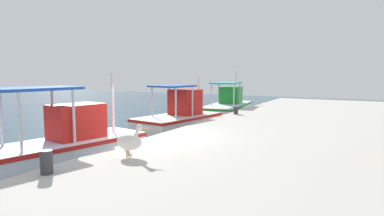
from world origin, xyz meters
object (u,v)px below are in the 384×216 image
object	(u,v)px
fishing_boat_fourth	(228,106)
mooring_bollard_fourth	(236,110)
fishing_boat_second	(59,147)
fishing_boat_third	(179,117)
mooring_bollard_third	(46,162)
pelican	(129,141)

from	to	relation	value
fishing_boat_fourth	mooring_bollard_fourth	world-z (taller)	fishing_boat_fourth
fishing_boat_second	mooring_bollard_fourth	size ratio (longest dim) A/B	16.23
fishing_boat_fourth	mooring_bollard_fourth	distance (m)	5.52
fishing_boat_second	fishing_boat_third	bearing A→B (deg)	2.31
mooring_bollard_third	pelican	bearing A→B (deg)	-16.77
pelican	fishing_boat_fourth	bearing A→B (deg)	11.86
fishing_boat_second	mooring_bollard_third	bearing A→B (deg)	-135.08
fishing_boat_third	fishing_boat_fourth	distance (m)	6.02
fishing_boat_third	mooring_bollard_third	size ratio (longest dim) A/B	10.14
fishing_boat_second	pelican	size ratio (longest dim) A/B	6.10
fishing_boat_fourth	mooring_bollard_fourth	bearing A→B (deg)	-154.46
mooring_bollard_fourth	mooring_bollard_third	bearing A→B (deg)	180.00
fishing_boat_second	fishing_boat_third	xyz separation A→B (m)	(7.77, 0.31, -0.02)
pelican	mooring_bollard_fourth	world-z (taller)	pelican
fishing_boat_second	mooring_bollard_fourth	xyz separation A→B (m)	(8.82, -2.33, 0.33)
mooring_bollard_fourth	fishing_boat_fourth	bearing A→B (deg)	25.54
fishing_boat_fourth	pelican	size ratio (longest dim) A/B	6.32
mooring_bollard_third	fishing_boat_fourth	bearing A→B (deg)	8.38
pelican	mooring_bollard_fourth	distance (m)	9.19
fishing_boat_fourth	pelican	bearing A→B (deg)	-168.14
pelican	mooring_bollard_third	world-z (taller)	pelican
fishing_boat_second	fishing_boat_fourth	bearing A→B (deg)	0.20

